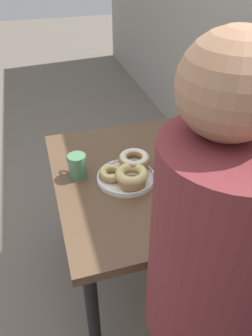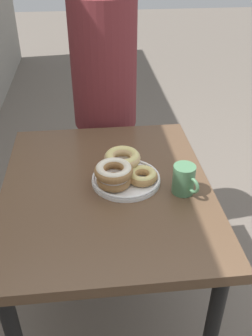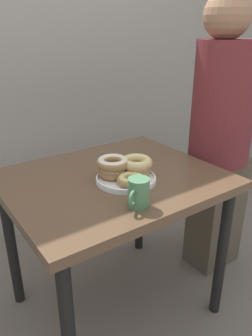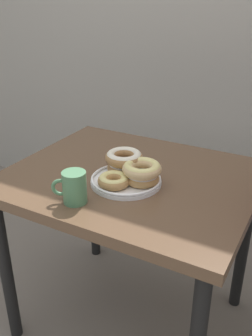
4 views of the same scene
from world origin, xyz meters
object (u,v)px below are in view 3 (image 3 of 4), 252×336
at_px(coffee_mug, 138,193).
at_px(person_figure, 221,140).
at_px(dining_table, 113,195).
at_px(donut_plate, 125,170).

relative_size(coffee_mug, person_figure, 0.07).
relative_size(dining_table, person_figure, 0.61).
relative_size(donut_plate, coffee_mug, 2.50).
distance_m(dining_table, coffee_mug, 0.31).
distance_m(donut_plate, person_figure, 0.63).
xyz_separation_m(dining_table, coffee_mug, (-0.07, -0.27, 0.15)).
height_order(coffee_mug, person_figure, person_figure).
distance_m(donut_plate, coffee_mug, 0.22).
relative_size(dining_table, coffee_mug, 8.43).
bearing_deg(person_figure, dining_table, 176.96).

